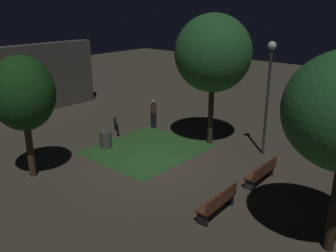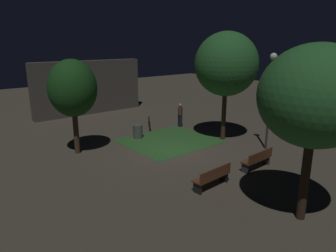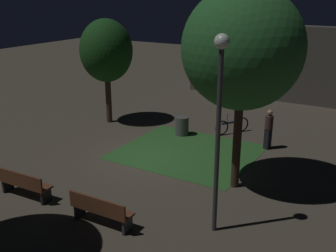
{
  "view_description": "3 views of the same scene",
  "coord_description": "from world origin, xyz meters",
  "px_view_note": "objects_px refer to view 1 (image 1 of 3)",
  "views": [
    {
      "loc": [
        -10.46,
        -10.11,
        6.61
      ],
      "look_at": [
        1.07,
        -0.0,
        1.45
      ],
      "focal_mm": 39.32,
      "sensor_mm": 36.0,
      "label": 1
    },
    {
      "loc": [
        -9.95,
        -11.93,
        5.59
      ],
      "look_at": [
        0.61,
        0.94,
        1.05
      ],
      "focal_mm": 32.95,
      "sensor_mm": 36.0,
      "label": 2
    },
    {
      "loc": [
        7.83,
        -11.56,
        5.98
      ],
      "look_at": [
        0.25,
        1.18,
        0.98
      ],
      "focal_mm": 42.99,
      "sensor_mm": 36.0,
      "label": 3
    }
  ],
  "objects_px": {
    "tree_tall_center": "(213,53)",
    "trash_bin": "(106,139)",
    "bench_front_left": "(218,202)",
    "bench_lawn_edge": "(262,172)",
    "tree_right_canopy": "(23,94)",
    "bicycle": "(116,126)",
    "pedestrian": "(154,113)",
    "lamp_post_plaza_east": "(269,81)"
  },
  "relations": [
    {
      "from": "bench_front_left",
      "to": "pedestrian",
      "type": "relative_size",
      "value": 1.13
    },
    {
      "from": "tree_right_canopy",
      "to": "trash_bin",
      "type": "distance_m",
      "value": 4.89
    },
    {
      "from": "bench_lawn_edge",
      "to": "tree_tall_center",
      "type": "xyz_separation_m",
      "value": [
        2.22,
        3.98,
        3.91
      ]
    },
    {
      "from": "tree_tall_center",
      "to": "bicycle",
      "type": "distance_m",
      "value": 6.5
    },
    {
      "from": "trash_bin",
      "to": "pedestrian",
      "type": "relative_size",
      "value": 0.51
    },
    {
      "from": "bench_front_left",
      "to": "bench_lawn_edge",
      "type": "bearing_deg",
      "value": -0.0
    },
    {
      "from": "bench_lawn_edge",
      "to": "lamp_post_plaza_east",
      "type": "bearing_deg",
      "value": 26.47
    },
    {
      "from": "lamp_post_plaza_east",
      "to": "bench_lawn_edge",
      "type": "bearing_deg",
      "value": -153.53
    },
    {
      "from": "bench_lawn_edge",
      "to": "bicycle",
      "type": "xyz_separation_m",
      "value": [
        0.22,
        8.66,
        -0.14
      ]
    },
    {
      "from": "bench_front_left",
      "to": "lamp_post_plaza_east",
      "type": "relative_size",
      "value": 0.36
    },
    {
      "from": "bicycle",
      "to": "pedestrian",
      "type": "distance_m",
      "value": 2.19
    },
    {
      "from": "lamp_post_plaza_east",
      "to": "trash_bin",
      "type": "bearing_deg",
      "value": 125.42
    },
    {
      "from": "bench_front_left",
      "to": "pedestrian",
      "type": "distance_m",
      "value": 9.23
    },
    {
      "from": "bench_front_left",
      "to": "trash_bin",
      "type": "distance_m",
      "value": 7.49
    },
    {
      "from": "tree_tall_center",
      "to": "pedestrian",
      "type": "distance_m",
      "value": 5.13
    },
    {
      "from": "tree_tall_center",
      "to": "tree_right_canopy",
      "type": "xyz_separation_m",
      "value": [
        -7.68,
        3.23,
        -1.02
      ]
    },
    {
      "from": "tree_tall_center",
      "to": "lamp_post_plaza_east",
      "type": "xyz_separation_m",
      "value": [
        0.48,
        -2.63,
        -0.99
      ]
    },
    {
      "from": "bench_lawn_edge",
      "to": "tree_right_canopy",
      "type": "bearing_deg",
      "value": 127.17
    },
    {
      "from": "bench_lawn_edge",
      "to": "bicycle",
      "type": "distance_m",
      "value": 8.66
    },
    {
      "from": "bicycle",
      "to": "pedestrian",
      "type": "relative_size",
      "value": 0.92
    },
    {
      "from": "bench_front_left",
      "to": "tree_right_canopy",
      "type": "xyz_separation_m",
      "value": [
        -2.48,
        7.21,
        2.89
      ]
    },
    {
      "from": "pedestrian",
      "to": "tree_tall_center",
      "type": "bearing_deg",
      "value": -88.36
    },
    {
      "from": "bench_front_left",
      "to": "trash_bin",
      "type": "bearing_deg",
      "value": 79.22
    },
    {
      "from": "tree_tall_center",
      "to": "trash_bin",
      "type": "distance_m",
      "value": 6.46
    },
    {
      "from": "tree_tall_center",
      "to": "bicycle",
      "type": "relative_size",
      "value": 4.19
    },
    {
      "from": "tree_tall_center",
      "to": "trash_bin",
      "type": "relative_size",
      "value": 7.58
    },
    {
      "from": "bench_lawn_edge",
      "to": "trash_bin",
      "type": "relative_size",
      "value": 2.22
    },
    {
      "from": "tree_tall_center",
      "to": "tree_right_canopy",
      "type": "height_order",
      "value": "tree_tall_center"
    },
    {
      "from": "bench_front_left",
      "to": "pedestrian",
      "type": "xyz_separation_m",
      "value": [
        5.09,
        7.69,
        0.37
      ]
    },
    {
      "from": "bench_lawn_edge",
      "to": "tree_right_canopy",
      "type": "distance_m",
      "value": 9.49
    },
    {
      "from": "tree_tall_center",
      "to": "tree_right_canopy",
      "type": "relative_size",
      "value": 1.29
    },
    {
      "from": "lamp_post_plaza_east",
      "to": "tree_tall_center",
      "type": "bearing_deg",
      "value": 100.32
    },
    {
      "from": "bench_lawn_edge",
      "to": "lamp_post_plaza_east",
      "type": "distance_m",
      "value": 4.2
    },
    {
      "from": "bench_front_left",
      "to": "tree_tall_center",
      "type": "distance_m",
      "value": 7.62
    },
    {
      "from": "tree_tall_center",
      "to": "pedestrian",
      "type": "bearing_deg",
      "value": 91.64
    },
    {
      "from": "tree_tall_center",
      "to": "bicycle",
      "type": "bearing_deg",
      "value": 113.14
    },
    {
      "from": "lamp_post_plaza_east",
      "to": "trash_bin",
      "type": "distance_m",
      "value": 7.96
    },
    {
      "from": "bench_front_left",
      "to": "bench_lawn_edge",
      "type": "height_order",
      "value": "same"
    },
    {
      "from": "bench_lawn_edge",
      "to": "tree_right_canopy",
      "type": "height_order",
      "value": "tree_right_canopy"
    },
    {
      "from": "bicycle",
      "to": "pedestrian",
      "type": "height_order",
      "value": "pedestrian"
    },
    {
      "from": "tree_right_canopy",
      "to": "bicycle",
      "type": "bearing_deg",
      "value": 14.34
    },
    {
      "from": "bench_front_left",
      "to": "bench_lawn_edge",
      "type": "distance_m",
      "value": 2.98
    }
  ]
}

